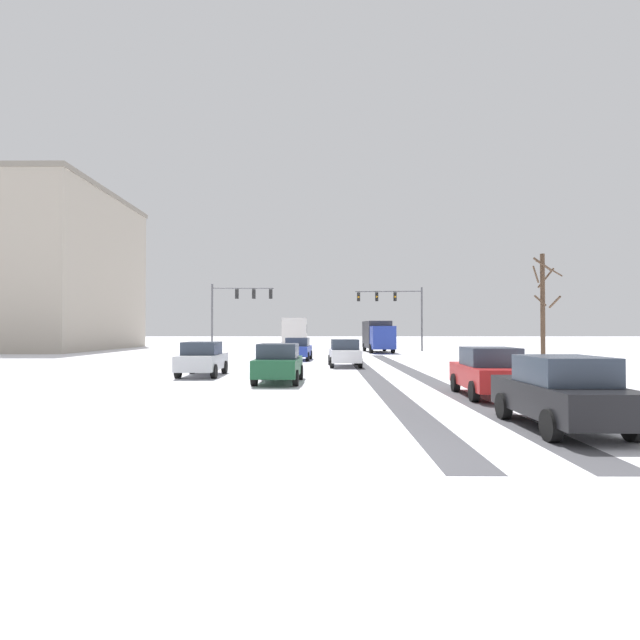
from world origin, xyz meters
TOP-DOWN VIEW (x-y plane):
  - ground_plane at (0.00, 0.00)m, footprint 300.00×300.00m
  - wheel_track_left_lane at (4.77, 16.14)m, footprint 0.94×35.50m
  - wheel_track_right_lane at (2.51, 16.14)m, footprint 0.93×35.50m
  - sidewalk_kerb_right at (11.65, 14.52)m, footprint 4.00×35.50m
  - traffic_signal_far_right at (7.52, 42.47)m, footprint 6.84×0.73m
  - traffic_signal_far_left at (-7.93, 38.38)m, footprint 5.88×0.56m
  - car_blue_lead at (-1.61, 27.09)m, footprint 2.01×4.19m
  - car_white_second at (1.47, 20.83)m, footprint 1.92×4.14m
  - car_silver_third at (-5.52, 14.70)m, footprint 1.86×4.11m
  - car_dark_green_fourth at (-1.65, 11.71)m, footprint 1.93×4.15m
  - car_red_fifth at (5.64, 7.41)m, footprint 1.95×4.16m
  - car_black_sixth at (5.46, 1.96)m, footprint 1.87×4.12m
  - bus_oncoming at (-2.87, 46.89)m, footprint 2.91×11.07m
  - box_truck_delivery at (5.50, 39.70)m, footprint 2.56×7.49m
  - bare_tree_sidewalk_mid at (13.97, 22.46)m, footprint 1.69×1.68m
  - office_building_far_left_block at (-32.39, 46.44)m, footprint 18.81×21.57m

SIDE VIEW (x-z plane):
  - ground_plane at x=0.00m, z-range 0.00..0.00m
  - wheel_track_left_lane at x=4.77m, z-range 0.00..0.01m
  - wheel_track_right_lane at x=2.51m, z-range 0.00..0.01m
  - sidewalk_kerb_right at x=11.65m, z-range 0.00..0.12m
  - car_blue_lead at x=-1.61m, z-range 0.01..1.63m
  - car_white_second at x=1.47m, z-range 0.01..1.63m
  - car_silver_third at x=-5.52m, z-range 0.01..1.63m
  - car_dark_green_fourth at x=-1.65m, z-range 0.01..1.63m
  - car_red_fifth at x=5.64m, z-range 0.01..1.63m
  - car_black_sixth at x=5.46m, z-range 0.01..1.63m
  - box_truck_delivery at x=5.50m, z-range 0.12..3.14m
  - bus_oncoming at x=-2.87m, z-range 0.30..3.68m
  - bare_tree_sidewalk_mid at x=13.97m, z-range 0.29..7.24m
  - traffic_signal_far_left at x=-7.93m, z-range 1.54..8.04m
  - traffic_signal_far_right at x=7.52m, z-range 1.57..8.07m
  - office_building_far_left_block at x=-32.39m, z-range 0.01..17.35m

